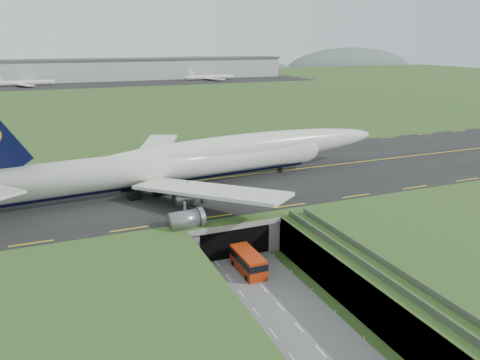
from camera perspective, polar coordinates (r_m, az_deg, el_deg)
name	(u,v)px	position (r m, az deg, el deg)	size (l,w,h in m)	color
ground	(256,281)	(70.80, 1.92, -12.16)	(900.00, 900.00, 0.00)	#385421
airfield_deck	(256,262)	(69.41, 1.94, -9.99)	(800.00, 800.00, 6.00)	gray
trench_road	(279,306)	(64.93, 4.73, -15.01)	(12.00, 75.00, 0.20)	slate
taxiway	(190,182)	(97.20, -6.06, -0.19)	(800.00, 44.00, 0.18)	black
tunnel_portal	(217,221)	(83.44, -2.80, -5.01)	(17.00, 22.30, 6.00)	gray
guideway	(409,297)	(59.79, 19.86, -13.23)	(3.00, 53.00, 7.05)	#A8A8A3
jumbo_jet	(197,160)	(93.30, -5.29, 2.39)	(90.44, 58.67, 19.49)	silver
shuttle_tram	(248,262)	(72.24, 0.98, -9.96)	(3.13, 7.93, 3.21)	#B82C0C
cargo_terminal	(82,70)	(357.34, -18.71, 12.59)	(320.00, 67.00, 15.60)	#B2B2B2
distant_hills	(140,79)	(496.18, -12.13, 11.91)	(700.00, 91.00, 60.00)	#546460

